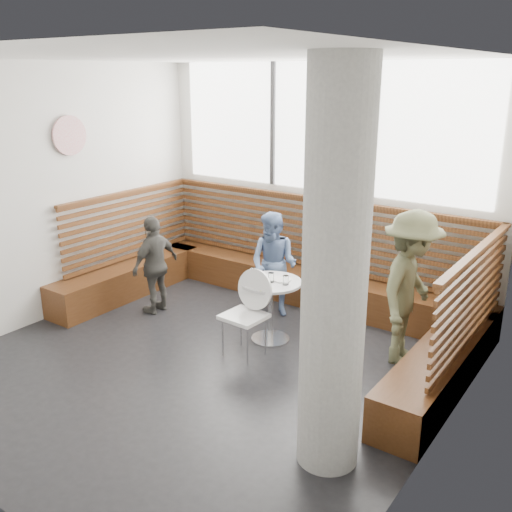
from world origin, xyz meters
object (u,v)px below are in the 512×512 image
Objects in this scene: concrete_column at (335,277)px; cafe_table at (271,298)px; cafe_chair at (248,306)px; child_left at (155,265)px; adult_man at (410,289)px; child_back at (274,264)px.

concrete_column is 4.27× the size of cafe_table.
cafe_chair is 1.73m from child_left.
adult_man is at bearing 93.01° from concrete_column.
adult_man is at bearing 100.36° from child_left.
child_back is at bearing 112.81° from cafe_chair.
child_back reaches higher than cafe_chair.
child_left is at bearing 95.49° from adult_man.
cafe_table is at bearing -63.70° from child_back.
child_back is at bearing 77.56° from adult_man.
child_left is (-1.71, 0.28, 0.08)m from cafe_chair.
cafe_table is 0.44× the size of adult_man.
cafe_chair is (-0.02, -0.42, 0.04)m from cafe_table.
cafe_table is 0.57× the size of child_left.
adult_man is (-0.10, 1.97, -0.74)m from concrete_column.
child_left is (-1.31, -0.83, -0.03)m from child_back.
child_left is at bearing 157.04° from concrete_column.
cafe_table is 1.59m from adult_man.
child_back is (-0.39, 1.11, 0.11)m from cafe_chair.
cafe_table is 0.42m from cafe_chair.
concrete_column reaches higher than child_back.
cafe_chair is 0.75× the size of child_left.
cafe_chair is at bearing 81.35° from child_left.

